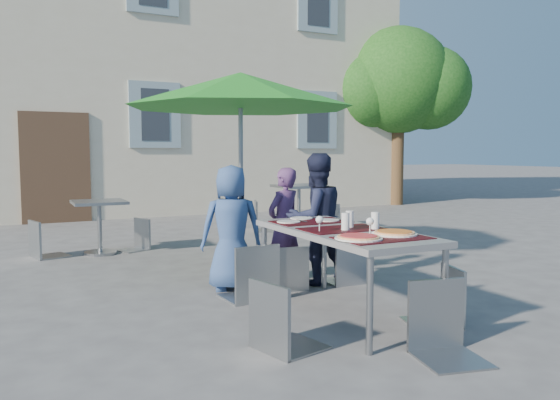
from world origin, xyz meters
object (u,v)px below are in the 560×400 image
chair_1 (288,241)px  cafe_table_1 (299,198)px  child_0 (232,228)px  chair_4 (443,261)px  pizza_near_left (359,237)px  child_2 (316,219)px  chair_5 (445,274)px  chair_0 (252,237)px  pizza_near_right (394,233)px  patio_umbrella (240,92)px  child_1 (284,224)px  bg_chair_r_1 (329,201)px  bg_chair_r_0 (137,216)px  chair_2 (348,235)px  cafe_table_0 (99,218)px  bg_chair_l_0 (42,216)px  bg_chair_l_1 (262,197)px  dining_table (343,235)px  chair_3 (280,273)px

chair_1 → cafe_table_1: 4.12m
child_0 → chair_4: size_ratio=1.44×
pizza_near_left → child_2: (0.58, 1.64, -0.07)m
child_2 → cafe_table_1: child_2 is taller
chair_5 → chair_0: bearing=108.3°
pizza_near_right → patio_umbrella: size_ratio=0.13×
pizza_near_right → cafe_table_1: bearing=69.6°
chair_1 → patio_umbrella: size_ratio=0.31×
child_1 → cafe_table_1: size_ratio=1.49×
chair_5 → bg_chair_r_1: 6.46m
child_2 → bg_chair_r_0: child_2 is taller
child_2 → chair_2: child_2 is taller
chair_2 → cafe_table_0: chair_2 is taller
bg_chair_l_0 → child_2: bearing=-48.4°
chair_0 → chair_4: bearing=-49.9°
chair_5 → cafe_table_1: bearing=71.1°
chair_1 → bg_chair_l_0: size_ratio=0.91×
chair_5 → bg_chair_l_1: bg_chair_l_1 is taller
pizza_near_left → chair_2: 1.73m
dining_table → cafe_table_1: (2.04, 4.55, -0.10)m
chair_3 → chair_5: bearing=-30.6°
child_2 → cafe_table_0: 3.32m
pizza_near_left → chair_5: bearing=-60.7°
patio_umbrella → dining_table: bearing=-90.7°
dining_table → chair_1: size_ratio=2.13×
chair_3 → bg_chair_r_0: (-0.04, 4.55, -0.07)m
bg_chair_l_0 → bg_chair_r_0: (1.26, 0.06, -0.07)m
chair_2 → patio_umbrella: size_ratio=0.33×
chair_0 → chair_2: size_ratio=1.14×
child_0 → bg_chair_r_0: child_0 is taller
child_0 → cafe_table_1: child_0 is taller
dining_table → bg_chair_l_0: size_ratio=1.94×
pizza_near_left → chair_3: chair_3 is taller
child_1 → bg_chair_r_0: 2.84m
chair_1 → chair_3: bearing=-119.3°
child_1 → cafe_table_1: child_1 is taller
cafe_table_0 → patio_umbrella: bearing=-46.4°
pizza_near_left → dining_table: bearing=68.6°
chair_0 → patio_umbrella: size_ratio=0.37×
cafe_table_0 → bg_chair_r_0: bearing=14.6°
cafe_table_0 → bg_chair_l_0: 0.73m
bg_chair_l_1 → cafe_table_0: bearing=-160.3°
bg_chair_r_1 → chair_5: bearing=-114.5°
pizza_near_left → bg_chair_r_0: 4.62m
dining_table → bg_chair_l_0: (-2.16, 3.97, -0.14)m
chair_1 → patio_umbrella: patio_umbrella is taller
bg_chair_l_0 → bg_chair_r_1: (4.96, 0.80, -0.07)m
cafe_table_0 → bg_chair_r_0: 0.55m
pizza_near_right → chair_3: bearing=-177.1°
bg_chair_r_1 → patio_umbrella: bearing=-138.7°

